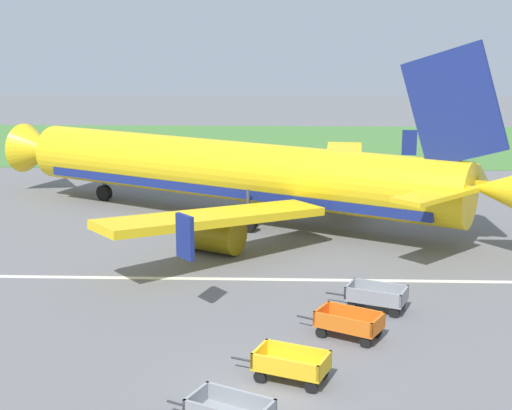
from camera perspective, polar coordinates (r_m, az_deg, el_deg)
The scene contains 7 objects.
ground_plane at distance 26.07m, azimuth 0.74°, elevation -13.95°, with size 220.00×220.00×0.00m, color slate.
grass_strip at distance 78.13m, azimuth 1.58°, elevation 4.69°, with size 220.00×28.00×0.06m, color #477A38.
apron_stripe at distance 36.51m, azimuth 1.12°, elevation -5.70°, with size 120.00×0.36×0.01m, color silver.
airplane at distance 46.64m, azimuth -0.83°, elevation 2.43°, with size 34.92×28.87×11.34m.
baggage_cart_third_in_row at distance 26.46m, azimuth 2.68°, elevation -12.07°, with size 3.57×2.23×1.07m.
baggage_cart_fourth_in_row at distance 30.05m, azimuth 7.09°, elevation -8.93°, with size 3.47×2.42×1.07m.
baggage_cart_far_end at distance 32.99m, azimuth 9.15°, elevation -6.91°, with size 3.57×2.24×1.07m.
Camera 1 is at (0.45, -23.12, 12.03)m, focal length 52.42 mm.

